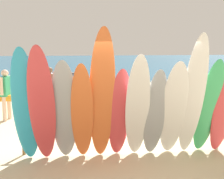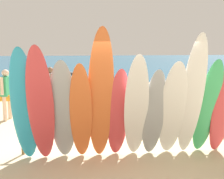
# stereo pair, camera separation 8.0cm
# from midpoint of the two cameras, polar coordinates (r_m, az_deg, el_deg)

# --- Properties ---
(ground) EXTENTS (60.00, 60.00, 0.00)m
(ground) POSITION_cam_midpoint_polar(r_m,az_deg,el_deg) (20.69, -4.13, 2.08)
(ground) COLOR beige
(ocean_water) EXTENTS (60.00, 40.00, 0.02)m
(ocean_water) POSITION_cam_midpoint_polar(r_m,az_deg,el_deg) (38.29, -5.54, 5.24)
(ocean_water) COLOR #235B7F
(ocean_water) RESTS_ON ground
(surfboard_rack) EXTENTS (4.68, 0.07, 0.66)m
(surfboard_rack) POSITION_cam_midpoint_polar(r_m,az_deg,el_deg) (6.88, 2.10, -7.29)
(surfboard_rack) COLOR brown
(surfboard_rack) RESTS_ON ground
(surfboard_teal_0) EXTENTS (0.54, 0.77, 2.42)m
(surfboard_teal_0) POSITION_cam_midpoint_polar(r_m,az_deg,el_deg) (6.21, -16.70, -3.16)
(surfboard_teal_0) COLOR #289EC6
(surfboard_teal_0) RESTS_ON ground
(surfboard_red_1) EXTENTS (0.58, 0.87, 2.46)m
(surfboard_red_1) POSITION_cam_midpoint_polar(r_m,az_deg,el_deg) (6.08, -13.73, -3.12)
(surfboard_red_1) COLOR #D13D42
(surfboard_red_1) RESTS_ON ground
(surfboard_grey_2) EXTENTS (0.56, 0.76, 2.17)m
(surfboard_grey_2) POSITION_cam_midpoint_polar(r_m,az_deg,el_deg) (6.16, -9.55, -4.18)
(surfboard_grey_2) COLOR #999EA3
(surfboard_grey_2) RESTS_ON ground
(surfboard_orange_3) EXTENTS (0.50, 0.80, 2.11)m
(surfboard_orange_3) POSITION_cam_midpoint_polar(r_m,az_deg,el_deg) (6.13, -6.15, -4.47)
(surfboard_orange_3) COLOR orange
(surfboard_orange_3) RESTS_ON ground
(surfboard_orange_4) EXTENTS (0.55, 0.87, 2.79)m
(surfboard_orange_4) POSITION_cam_midpoint_polar(r_m,az_deg,el_deg) (6.04, -2.31, -1.32)
(surfboard_orange_4) COLOR orange
(surfboard_orange_4) RESTS_ON ground
(surfboard_red_5) EXTENTS (0.51, 0.68, 1.98)m
(surfboard_red_5) POSITION_cam_midpoint_polar(r_m,az_deg,el_deg) (6.30, 1.10, -4.66)
(surfboard_red_5) COLOR #D13D42
(surfboard_red_5) RESTS_ON ground
(surfboard_white_6) EXTENTS (0.58, 0.94, 2.28)m
(surfboard_white_6) POSITION_cam_midpoint_polar(r_m,az_deg,el_deg) (6.18, 4.56, -3.52)
(surfboard_white_6) COLOR white
(surfboard_white_6) RESTS_ON ground
(surfboard_grey_7) EXTENTS (0.50, 0.73, 1.97)m
(surfboard_grey_7) POSITION_cam_midpoint_polar(r_m,az_deg,el_deg) (6.36, 7.92, -4.64)
(surfboard_grey_7) COLOR #999EA3
(surfboard_grey_7) RESTS_ON ground
(surfboard_white_8) EXTENTS (0.62, 0.91, 2.14)m
(surfboard_white_8) POSITION_cam_midpoint_polar(r_m,az_deg,el_deg) (6.42, 11.40, -3.84)
(surfboard_white_8) COLOR white
(surfboard_white_8) RESTS_ON ground
(surfboard_white_9) EXTENTS (0.56, 1.09, 2.69)m
(surfboard_white_9) POSITION_cam_midpoint_polar(r_m,az_deg,el_deg) (6.40, 14.96, -1.52)
(surfboard_white_9) COLOR white
(surfboard_white_9) RESTS_ON ground
(surfboard_green_10) EXTENTS (0.56, 0.86, 2.17)m
(surfboard_green_10) POSITION_cam_midpoint_polar(r_m,az_deg,el_deg) (6.74, 17.71, -3.34)
(surfboard_green_10) COLOR #38B266
(surfboard_green_10) RESTS_ON ground
(beachgoer_near_rack) EXTENTS (0.43, 0.61, 1.64)m
(beachgoer_near_rack) POSITION_cam_midpoint_polar(r_m,az_deg,el_deg) (10.06, -19.97, -0.31)
(beachgoer_near_rack) COLOR beige
(beachgoer_near_rack) RESTS_ON ground
(beachgoer_midbeach) EXTENTS (0.42, 0.59, 1.60)m
(beachgoer_midbeach) POSITION_cam_midpoint_polar(r_m,az_deg,el_deg) (11.07, -12.03, 0.73)
(beachgoer_midbeach) COLOR brown
(beachgoer_midbeach) RESTS_ON ground
(beach_chair_blue) EXTENTS (0.76, 0.87, 0.80)m
(beach_chair_blue) POSITION_cam_midpoint_polar(r_m,az_deg,el_deg) (10.93, 19.52, -2.37)
(beach_chair_blue) COLOR #B7B7BC
(beach_chair_blue) RESTS_ON ground
(distant_boat) EXTENTS (3.54, 0.89, 0.28)m
(distant_boat) POSITION_cam_midpoint_polar(r_m,az_deg,el_deg) (23.60, -11.29, 3.09)
(distant_boat) COLOR #4C515B
(distant_boat) RESTS_ON ground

